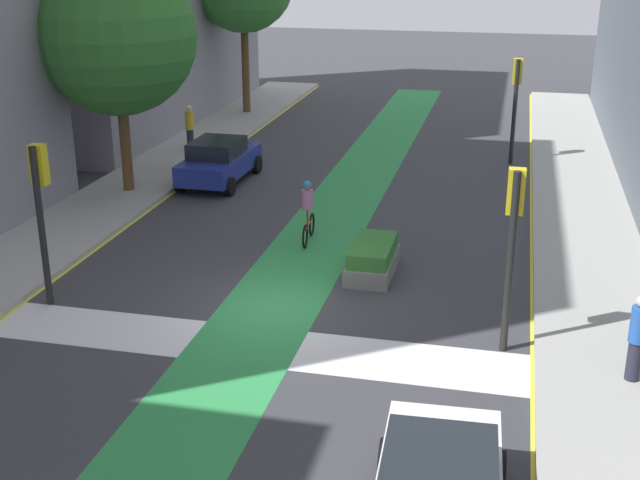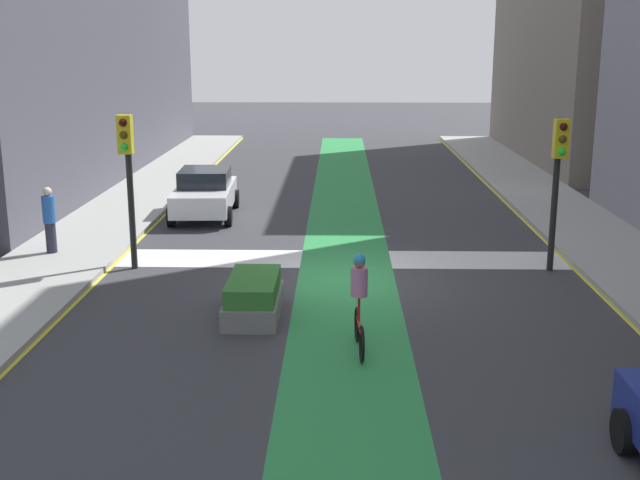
{
  "view_description": "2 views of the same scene",
  "coord_description": "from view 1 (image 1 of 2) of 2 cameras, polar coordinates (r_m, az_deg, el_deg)",
  "views": [
    {
      "loc": [
        5.2,
        -17.57,
        8.41
      ],
      "look_at": [
        0.68,
        1.8,
        1.12
      ],
      "focal_mm": 47.36,
      "sensor_mm": 36.0,
      "label": 1
    },
    {
      "loc": [
        0.09,
        18.84,
        5.67
      ],
      "look_at": [
        0.5,
        1.66,
        1.43
      ],
      "focal_mm": 45.05,
      "sensor_mm": 36.0,
      "label": 2
    }
  ],
  "objects": [
    {
      "name": "pedestrian_sidewalk_right_a",
      "position": [
        17.45,
        20.65,
        -6.16
      ],
      "size": [
        0.34,
        0.34,
        1.79
      ],
      "color": "#262638",
      "rests_on": "sidewalk_right"
    },
    {
      "name": "curb_stripe_left",
      "position": [
        22.46,
        -17.95,
        -2.88
      ],
      "size": [
        0.16,
        60.0,
        0.01
      ],
      "primitive_type": "cube",
      "color": "yellow",
      "rests_on": "ground_plane"
    },
    {
      "name": "crosswalk_band",
      "position": [
        18.44,
        -4.78,
        -7.07
      ],
      "size": [
        12.0,
        1.8,
        0.01
      ],
      "primitive_type": "cube",
      "color": "silver",
      "rests_on": "ground_plane"
    },
    {
      "name": "cyclist_in_lane",
      "position": [
        23.94,
        -0.83,
        2.02
      ],
      "size": [
        0.32,
        1.73,
        1.86
      ],
      "color": "black",
      "rests_on": "ground_plane"
    },
    {
      "name": "traffic_signal_near_left",
      "position": [
        20.51,
        -18.37,
        2.99
      ],
      "size": [
        0.35,
        0.52,
        3.87
      ],
      "color": "black",
      "rests_on": "ground_plane"
    },
    {
      "name": "street_tree_near",
      "position": [
        28.49,
        -13.58,
        13.31
      ],
      "size": [
        5.16,
        5.16,
        7.74
      ],
      "color": "brown",
      "rests_on": "sidewalk_left"
    },
    {
      "name": "traffic_signal_near_right",
      "position": [
        17.64,
        12.92,
        0.99
      ],
      "size": [
        0.35,
        0.52,
        3.95
      ],
      "color": "black",
      "rests_on": "ground_plane"
    },
    {
      "name": "car_blue_left_far",
      "position": [
        30.14,
        -6.84,
        5.36
      ],
      "size": [
        2.07,
        4.23,
        1.57
      ],
      "color": "navy",
      "rests_on": "ground_plane"
    },
    {
      "name": "traffic_signal_far_right",
      "position": [
        32.96,
        13.11,
        9.81
      ],
      "size": [
        0.35,
        0.52,
        3.98
      ],
      "color": "black",
      "rests_on": "ground_plane"
    },
    {
      "name": "ground_plane",
      "position": [
        20.16,
        -3.06,
        -4.56
      ],
      "size": [
        120.0,
        120.0,
        0.0
      ],
      "primitive_type": "plane",
      "color": "#38383D"
    },
    {
      "name": "curb_stripe_right",
      "position": [
        19.49,
        14.25,
        -6.09
      ],
      "size": [
        0.16,
        60.0,
        0.01
      ],
      "primitive_type": "cube",
      "color": "yellow",
      "rests_on": "ground_plane"
    },
    {
      "name": "bike_lane_paint",
      "position": [
        20.18,
        -3.35,
        -4.52
      ],
      "size": [
        2.4,
        60.0,
        0.01
      ],
      "primitive_type": "cube",
      "color": "#2D8C47",
      "rests_on": "ground_plane"
    },
    {
      "name": "pedestrian_sidewalk_left_a",
      "position": [
        34.34,
        -8.8,
        7.56
      ],
      "size": [
        0.34,
        0.34,
        1.8
      ],
      "color": "#262638",
      "rests_on": "sidewalk_left"
    },
    {
      "name": "sidewalk_right",
      "position": [
        19.58,
        18.67,
        -6.21
      ],
      "size": [
        3.0,
        60.0,
        0.15
      ],
      "primitive_type": "cube",
      "color": "#9E9E99",
      "rests_on": "ground_plane"
    },
    {
      "name": "median_planter",
      "position": [
        21.97,
        3.57,
        -1.29
      ],
      "size": [
        1.13,
        2.33,
        0.85
      ],
      "color": "slate",
      "rests_on": "ground_plane"
    }
  ]
}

